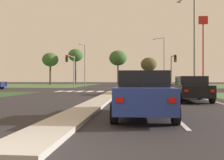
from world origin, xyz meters
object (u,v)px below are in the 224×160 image
(car_teal_second, at_px, (146,84))
(traffic_signal_far_left, at_px, (71,65))
(car_beige_near, at_px, (136,85))
(treeline_fourth, at_px, (149,64))
(treeline_near, at_px, (50,60))
(fastfood_pole_sign, at_px, (203,36))
(treeline_second, at_px, (76,55))
(treeline_third, at_px, (118,58))
(car_black_third, at_px, (190,88))
(street_lamp_fourth, at_px, (163,59))
(street_lamp_second, at_px, (193,38))
(car_blue_fifth, at_px, (143,94))
(street_lamp_third, at_px, (84,63))
(traffic_signal_far_right, at_px, (173,65))

(car_teal_second, distance_m, traffic_signal_far_left, 13.03)
(car_beige_near, xyz_separation_m, car_teal_second, (1.23, 9.12, -0.01))
(car_teal_second, distance_m, treeline_fourth, 32.64)
(car_beige_near, height_order, treeline_near, treeline_near)
(traffic_signal_far_left, xyz_separation_m, fastfood_pole_sign, (23.30, 15.10, 6.54))
(treeline_second, bearing_deg, treeline_third, 1.54)
(treeline_second, bearing_deg, fastfood_pole_sign, -22.69)
(car_black_third, xyz_separation_m, street_lamp_fourth, (2.43, 39.04, 4.89))
(treeline_third, bearing_deg, car_beige_near, -84.03)
(car_black_third, height_order, street_lamp_second, street_lamp_second)
(car_teal_second, bearing_deg, car_blue_fifth, -2.52)
(car_beige_near, distance_m, car_blue_fifth, 13.99)
(car_beige_near, height_order, street_lamp_fourth, street_lamp_fourth)
(street_lamp_fourth, relative_size, fastfood_pole_sign, 0.72)
(car_teal_second, relative_size, treeline_fourth, 0.64)
(treeline_fourth, bearing_deg, street_lamp_fourth, -74.77)
(car_teal_second, xyz_separation_m, treeline_second, (-16.68, 33.66, 6.74))
(car_teal_second, distance_m, fastfood_pole_sign, 26.48)
(street_lamp_third, bearing_deg, treeline_fourth, 43.67)
(car_beige_near, relative_size, street_lamp_fourth, 0.43)
(street_lamp_second, bearing_deg, car_beige_near, -144.94)
(street_lamp_second, height_order, treeline_near, street_lamp_second)
(car_teal_second, relative_size, street_lamp_third, 0.51)
(traffic_signal_far_right, relative_size, treeline_fourth, 0.74)
(traffic_signal_far_left, relative_size, treeline_second, 0.55)
(car_blue_fifth, height_order, fastfood_pole_sign, fastfood_pole_sign)
(treeline_second, distance_m, treeline_fourth, 18.87)
(traffic_signal_far_left, distance_m, street_lamp_fourth, 22.81)
(street_lamp_third, distance_m, treeline_fourth, 18.71)
(car_black_third, distance_m, treeline_fourth, 48.50)
(car_teal_second, bearing_deg, car_beige_near, -7.68)
(car_black_third, bearing_deg, street_lamp_second, 77.10)
(treeline_fourth, bearing_deg, treeline_near, 178.40)
(car_beige_near, height_order, car_blue_fifth, car_blue_fifth)
(street_lamp_second, height_order, treeline_second, street_lamp_second)
(street_lamp_fourth, bearing_deg, treeline_near, 160.20)
(street_lamp_third, bearing_deg, treeline_near, 130.49)
(car_black_third, distance_m, traffic_signal_far_right, 22.89)
(car_teal_second, relative_size, treeline_third, 0.49)
(traffic_signal_far_left, distance_m, street_lamp_second, 19.46)
(car_black_third, distance_m, street_lamp_fourth, 39.42)
(car_teal_second, height_order, treeline_near, treeline_near)
(fastfood_pole_sign, xyz_separation_m, treeline_fourth, (-10.33, 10.76, -5.02))
(treeline_near, height_order, treeline_fourth, treeline_near)
(street_lamp_third, bearing_deg, fastfood_pole_sign, 5.16)
(street_lamp_fourth, bearing_deg, street_lamp_third, -167.17)
(car_blue_fifth, bearing_deg, treeline_near, 111.56)
(car_black_third, bearing_deg, treeline_near, 117.26)
(street_lamp_third, relative_size, treeline_near, 1.03)
(car_black_third, bearing_deg, treeline_third, 98.88)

